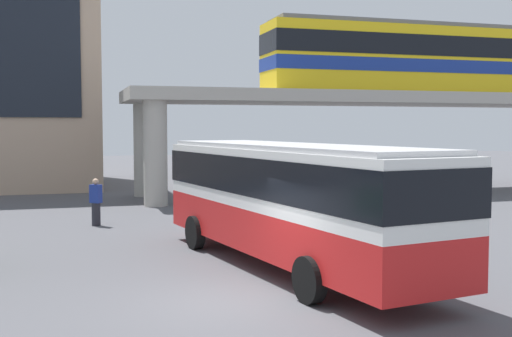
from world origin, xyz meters
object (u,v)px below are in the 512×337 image
object	(u,v)px
bus_main	(289,192)
bicycle_orange	(429,199)
bicycle_red	(352,203)
pedestrian_at_kerb	(96,203)
train	(433,59)

from	to	relation	value
bus_main	bicycle_orange	xyz separation A→B (m)	(10.32, 9.98, -1.63)
bicycle_red	bicycle_orange	bearing A→B (deg)	4.59
bus_main	pedestrian_at_kerb	distance (m)	9.89
train	bicycle_red	world-z (taller)	train
bus_main	bicycle_red	bearing A→B (deg)	56.81
bicycle_orange	bicycle_red	bearing A→B (deg)	-175.41
train	bus_main	distance (m)	22.28
train	bicycle_red	xyz separation A→B (m)	(-7.97, -6.53, -7.10)
bus_main	bicycle_orange	distance (m)	14.45
train	pedestrian_at_kerb	bearing A→B (deg)	-158.36
train	bicycle_red	size ratio (longest dim) A/B	10.90
bus_main	pedestrian_at_kerb	world-z (taller)	bus_main
pedestrian_at_kerb	bus_main	bearing A→B (deg)	-62.88
bicycle_red	train	bearing A→B (deg)	39.30
train	bicycle_orange	size ratio (longest dim) A/B	11.57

